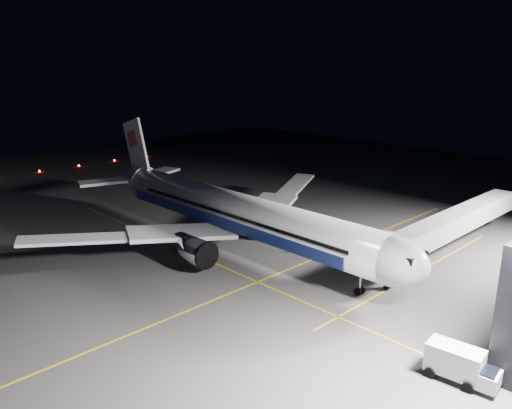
{
  "coord_description": "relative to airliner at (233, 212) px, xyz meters",
  "views": [
    {
      "loc": [
        49.57,
        -44.57,
        25.41
      ],
      "look_at": [
        0.42,
        3.01,
        6.0
      ],
      "focal_mm": 35.0,
      "sensor_mm": 36.0,
      "label": 1
    }
  ],
  "objects": [
    {
      "name": "safety_cone_a",
      "position": [
        -3.91,
        10.81,
        -4.82
      ],
      "size": [
        0.45,
        0.45,
        0.68
      ],
      "primitive_type": "cone",
      "color": "red",
      "rests_on": "ground"
    },
    {
      "name": "airliner",
      "position": [
        0.0,
        0.0,
        0.0
      ],
      "size": [
        61.48,
        54.22,
        16.64
      ],
      "color": "silver",
      "rests_on": "ground"
    },
    {
      "name": "baggage_tug",
      "position": [
        -9.12,
        19.58,
        -4.24
      ],
      "size": [
        3.22,
        2.84,
        1.99
      ],
      "rotation": [
        0.0,
        0.0,
        0.27
      ],
      "color": "black",
      "rests_on": "ground"
    },
    {
      "name": "safety_cone_c",
      "position": [
        -4.38,
        14.0,
        -4.82
      ],
      "size": [
        0.45,
        0.45,
        0.68
      ],
      "primitive_type": "cone",
      "color": "red",
      "rests_on": "ground"
    },
    {
      "name": "jet_bridge",
      "position": [
        23.08,
        18.06,
        -0.58
      ],
      "size": [
        3.6,
        34.4,
        6.3
      ],
      "color": "#B2B2B7",
      "rests_on": "ground"
    },
    {
      "name": "guide_line_main",
      "position": [
        11.08,
        0.0,
        -5.16
      ],
      "size": [
        0.25,
        80.0,
        0.01
      ],
      "primitive_type": "cube",
      "color": "gold",
      "rests_on": "ground"
    },
    {
      "name": "ground",
      "position": [
        1.08,
        0.0,
        -5.16
      ],
      "size": [
        200.0,
        200.0,
        0.0
      ],
      "primitive_type": "plane",
      "color": "#4C4C4F",
      "rests_on": "ground"
    },
    {
      "name": "service_truck",
      "position": [
        36.62,
        -7.48,
        -3.59
      ],
      "size": [
        5.97,
        3.05,
        2.93
      ],
      "rotation": [
        0.0,
        0.0,
        0.12
      ],
      "color": "silver",
      "rests_on": "ground"
    },
    {
      "name": "safety_cone_b",
      "position": [
        7.08,
        4.0,
        -4.83
      ],
      "size": [
        0.44,
        0.44,
        0.66
      ],
      "primitive_type": "cone",
      "color": "red",
      "rests_on": "ground"
    },
    {
      "name": "guide_line_cross",
      "position": [
        1.08,
        -6.0,
        -5.16
      ],
      "size": [
        70.0,
        0.25,
        0.01
      ],
      "primitive_type": "cube",
      "color": "gold",
      "rests_on": "ground"
    },
    {
      "name": "taxiway_lights",
      "position": [
        -70.92,
        0.0,
        -4.94
      ],
      "size": [
        0.44,
        60.44,
        0.44
      ],
      "color": "#FF140A",
      "rests_on": "ground"
    },
    {
      "name": "guide_line_side",
      "position": [
        23.08,
        10.0,
        -5.16
      ],
      "size": [
        0.25,
        40.0,
        0.01
      ],
      "primitive_type": "cube",
      "color": "gold",
      "rests_on": "ground"
    }
  ]
}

